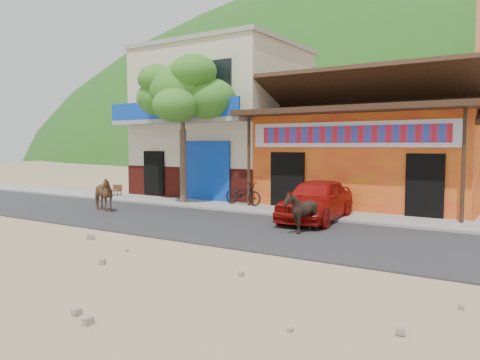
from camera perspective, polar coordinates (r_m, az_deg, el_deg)
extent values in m
plane|color=#9E825B|center=(12.17, -7.68, -7.47)|extent=(120.00, 120.00, 0.00)
cube|color=#28282B|center=(14.13, -1.05, -5.72)|extent=(60.00, 5.00, 0.04)
cube|color=gray|center=(17.10, 5.51, -3.86)|extent=(60.00, 2.00, 0.12)
cube|color=orange|center=(19.91, 16.01, 2.17)|extent=(8.00, 6.00, 3.60)
cube|color=beige|center=(23.23, -2.02, 6.80)|extent=(7.00, 6.00, 7.00)
imported|color=brown|center=(18.06, -16.57, -1.67)|extent=(1.58, 1.00, 1.24)
imported|color=black|center=(13.05, 7.49, -3.92)|extent=(1.38, 1.34, 1.16)
imported|color=#9D0F0B|center=(15.21, 9.26, -2.39)|extent=(1.94, 4.12, 1.36)
imported|color=black|center=(18.42, 0.37, -1.65)|extent=(1.77, 0.76, 0.90)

